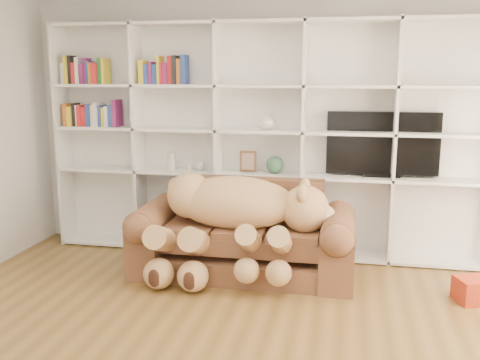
% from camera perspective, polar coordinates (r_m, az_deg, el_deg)
% --- Properties ---
extents(wall_back, '(5.00, 0.02, 2.70)m').
position_cam_1_polar(wall_back, '(5.66, 2.53, 5.97)').
color(wall_back, silver).
rests_on(wall_back, floor).
extents(bookshelf, '(4.43, 0.35, 2.40)m').
position_cam_1_polar(bookshelf, '(5.57, -0.14, 5.44)').
color(bookshelf, white).
rests_on(bookshelf, floor).
extents(sofa, '(2.05, 0.89, 0.86)m').
position_cam_1_polar(sofa, '(5.10, 0.42, -6.37)').
color(sofa, brown).
rests_on(sofa, floor).
extents(teddy_bear, '(1.66, 0.88, 0.96)m').
position_cam_1_polar(teddy_bear, '(4.87, -0.64, -3.69)').
color(teddy_bear, tan).
rests_on(teddy_bear, sofa).
extents(throw_pillow, '(0.38, 0.24, 0.38)m').
position_cam_1_polar(throw_pillow, '(5.25, -3.72, -2.59)').
color(throw_pillow, '#540E1E').
rests_on(throw_pillow, sofa).
extents(gift_box, '(0.32, 0.31, 0.21)m').
position_cam_1_polar(gift_box, '(4.93, 23.54, -10.73)').
color(gift_box, '#AE3017').
rests_on(gift_box, floor).
extents(tv, '(1.09, 0.18, 0.64)m').
position_cam_1_polar(tv, '(5.48, 14.95, 3.67)').
color(tv, black).
rests_on(tv, bookshelf).
extents(picture_frame, '(0.17, 0.03, 0.21)m').
position_cam_1_polar(picture_frame, '(5.54, 0.86, 2.03)').
color(picture_frame, brown).
rests_on(picture_frame, bookshelf).
extents(green_vase, '(0.18, 0.18, 0.18)m').
position_cam_1_polar(green_vase, '(5.50, 3.71, 1.64)').
color(green_vase, '#315F41').
rests_on(green_vase, bookshelf).
extents(figurine_tall, '(0.12, 0.12, 0.18)m').
position_cam_1_polar(figurine_tall, '(5.75, -7.36, 2.02)').
color(figurine_tall, beige).
rests_on(figurine_tall, bookshelf).
extents(figurine_short, '(0.07, 0.07, 0.10)m').
position_cam_1_polar(figurine_short, '(5.70, -5.39, 1.57)').
color(figurine_short, beige).
rests_on(figurine_short, bookshelf).
extents(snow_globe, '(0.09, 0.09, 0.09)m').
position_cam_1_polar(snow_globe, '(5.66, -4.23, 1.53)').
color(snow_globe, silver).
rests_on(snow_globe, bookshelf).
extents(shelf_vase, '(0.21, 0.21, 0.19)m').
position_cam_1_polar(shelf_vase, '(5.46, 2.83, 6.38)').
color(shelf_vase, silver).
rests_on(shelf_vase, bookshelf).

